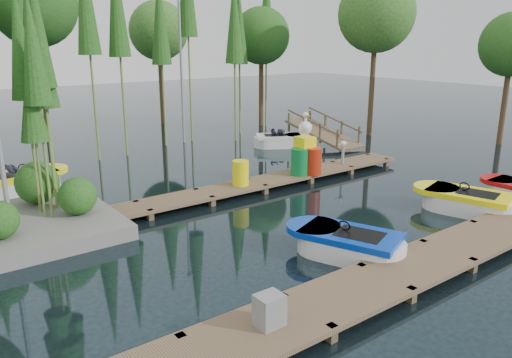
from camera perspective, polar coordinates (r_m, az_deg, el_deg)
ground_plane at (r=13.60m, az=-0.42°, el=-5.27°), size 90.00×90.00×0.00m
near_dock at (r=10.54m, az=14.56°, el=-10.95°), size 18.00×1.50×0.50m
far_dock at (r=16.01m, az=-2.87°, el=-1.15°), size 15.00×1.20×0.50m
tree_screen at (r=21.56m, az=-23.22°, el=17.86°), size 34.42×18.53×10.31m
lamp_rear at (r=24.16m, az=-8.61°, el=14.14°), size 0.30×0.30×7.25m
ramp at (r=23.91m, az=7.71°, el=5.29°), size 1.50×3.94×1.49m
boat_blue at (r=11.82m, az=10.42°, el=-7.43°), size 2.26×3.14×0.97m
boat_yellow_near at (r=15.75m, az=22.89°, el=-2.49°), size 2.05×3.18×0.99m
boat_yellow_far at (r=18.19m, az=-25.27°, el=-0.32°), size 3.14×1.80×1.48m
boat_white_far at (r=23.35m, az=2.74°, el=4.39°), size 2.86×2.37×1.24m
utility_cabinet at (r=8.49m, az=1.55°, el=-14.75°), size 0.45×0.38×0.55m
yellow_barrel at (r=16.08m, az=-1.78°, el=0.70°), size 0.54×0.54×0.81m
drum_cluster at (r=17.56m, az=5.76°, el=2.69°), size 1.24×1.14×2.15m
seagull_post at (r=19.07m, az=9.93°, el=3.47°), size 0.55×0.30×0.88m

